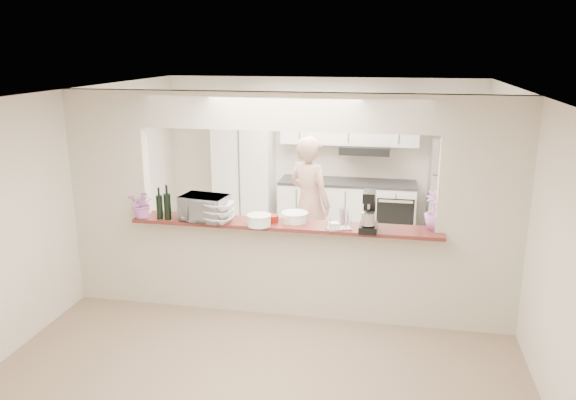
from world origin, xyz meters
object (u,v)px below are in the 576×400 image
(toaster_oven, at_px, (204,208))
(person, at_px, (309,204))
(refrigerator, at_px, (454,192))
(stand_mixer, at_px, (369,213))

(toaster_oven, bearing_deg, person, 66.58)
(refrigerator, distance_m, toaster_oven, 4.05)
(refrigerator, height_order, toaster_oven, refrigerator)
(toaster_oven, height_order, stand_mixer, stand_mixer)
(stand_mixer, distance_m, person, 1.81)
(refrigerator, relative_size, toaster_oven, 3.38)
(refrigerator, relative_size, person, 0.93)
(toaster_oven, distance_m, stand_mixer, 1.81)
(toaster_oven, xyz_separation_m, person, (0.94, 1.51, -0.32))
(refrigerator, relative_size, stand_mixer, 3.96)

